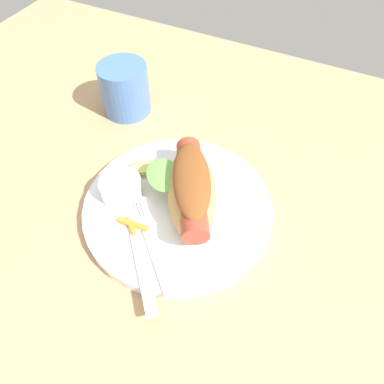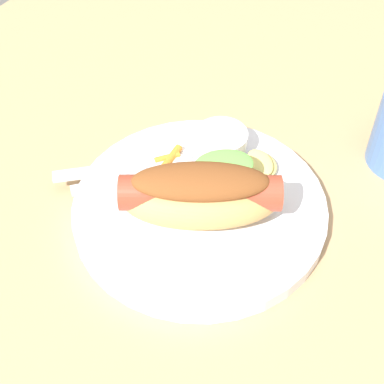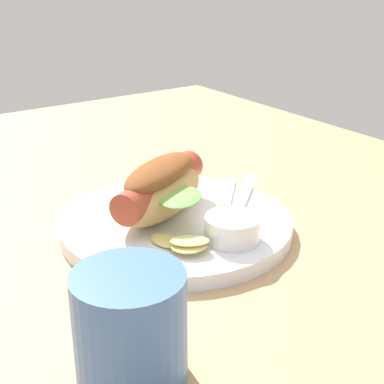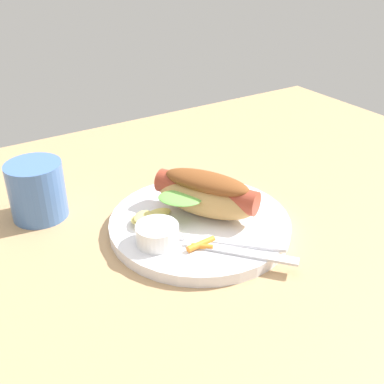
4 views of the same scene
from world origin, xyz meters
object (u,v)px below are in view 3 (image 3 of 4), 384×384
object	(u,v)px
hot_dog	(161,188)
sauce_ramekin	(232,228)
carrot_garnish	(237,213)
plate	(176,224)
chips_pile	(182,242)
drinking_cup	(130,327)
fork	(226,201)
knife	(242,197)

from	to	relation	value
hot_dog	sauce_ramekin	distance (cm)	9.72
carrot_garnish	plate	bearing A→B (deg)	58.40
chips_pile	drinking_cup	size ratio (longest dim) A/B	0.87
plate	hot_dog	size ratio (longest dim) A/B	1.58
hot_dog	fork	bearing A→B (deg)	140.71
plate	chips_pile	distance (cm)	7.33
drinking_cup	hot_dog	bearing A→B (deg)	-37.05
plate	sauce_ramekin	distance (cm)	8.06
plate	drinking_cup	size ratio (longest dim) A/B	3.01
drinking_cup	fork	bearing A→B (deg)	-51.48
carrot_garnish	drinking_cup	size ratio (longest dim) A/B	0.49
hot_dog	fork	world-z (taller)	hot_dog
plate	chips_pile	bearing A→B (deg)	151.16
knife	drinking_cup	distance (cm)	30.46
sauce_ramekin	knife	world-z (taller)	sauce_ramekin
hot_dog	fork	size ratio (longest dim) A/B	1.40
plate	knife	distance (cm)	9.28
knife	drinking_cup	xyz separation A→B (cm)	(-17.62, 24.73, 2.40)
fork	hot_dog	bearing A→B (deg)	-55.92
plate	carrot_garnish	distance (cm)	6.76
fork	chips_pile	bearing A→B (deg)	-14.64
chips_pile	hot_dog	bearing A→B (deg)	-17.88
drinking_cup	carrot_garnish	bearing A→B (deg)	-56.03
chips_pile	plate	bearing A→B (deg)	-28.84
plate	knife	world-z (taller)	knife
knife	drinking_cup	world-z (taller)	drinking_cup
plate	sauce_ramekin	world-z (taller)	sauce_ramekin
hot_dog	chips_pile	xyz separation A→B (cm)	(-7.83, 2.53, -2.51)
hot_dog	drinking_cup	distance (cm)	24.18
sauce_ramekin	drinking_cup	distance (cm)	20.01
fork	knife	size ratio (longest dim) A/B	0.78
plate	drinking_cup	xyz separation A→B (cm)	(-17.75, 15.50, 3.38)
hot_dog	drinking_cup	bearing A→B (deg)	23.26
knife	chips_pile	distance (cm)	14.11
hot_dog	knife	xyz separation A→B (cm)	(-1.68, -10.16, -3.02)
sauce_ramekin	knife	distance (cm)	10.66
sauce_ramekin	drinking_cup	world-z (taller)	drinking_cup
chips_pile	carrot_garnish	bearing A→B (deg)	-72.96
sauce_ramekin	drinking_cup	bearing A→B (deg)	120.53
drinking_cup	plate	bearing A→B (deg)	-41.14
hot_dog	chips_pile	bearing A→B (deg)	42.44
sauce_ramekin	chips_pile	bearing A→B (deg)	75.70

